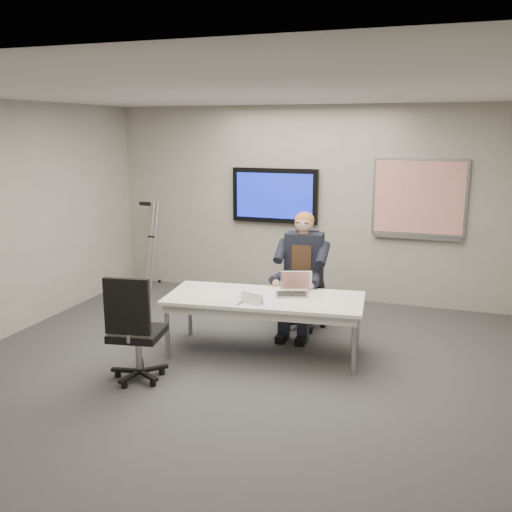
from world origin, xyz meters
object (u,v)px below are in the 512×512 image
(office_chair_far, at_px, (304,298))
(office_chair_near, at_px, (136,348))
(conference_table, at_px, (265,303))
(seated_person, at_px, (300,286))
(laptop, at_px, (294,288))

(office_chair_far, bearing_deg, office_chair_near, -132.92)
(conference_table, relative_size, seated_person, 1.51)
(conference_table, distance_m, office_chair_far, 1.08)
(seated_person, distance_m, laptop, 0.58)
(office_chair_far, bearing_deg, conference_table, -114.60)
(seated_person, height_order, laptop, seated_person)
(seated_person, bearing_deg, laptop, -86.52)
(conference_table, height_order, office_chair_near, office_chair_near)
(office_chair_far, distance_m, laptop, 0.91)
(conference_table, relative_size, office_chair_near, 2.02)
(office_chair_far, xyz_separation_m, seated_person, (0.01, -0.28, 0.24))
(seated_person, bearing_deg, conference_table, -108.88)
(office_chair_far, bearing_deg, seated_person, -101.85)
(conference_table, bearing_deg, seated_person, 68.89)
(office_chair_far, height_order, seated_person, seated_person)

